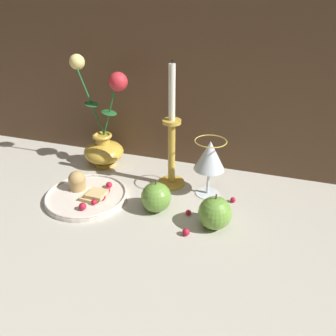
{
  "coord_description": "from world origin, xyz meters",
  "views": [
    {
      "loc": [
        0.32,
        -0.72,
        0.5
      ],
      "look_at": [
        0.08,
        -0.01,
        0.1
      ],
      "focal_mm": 35.0,
      "sensor_mm": 36.0,
      "label": 1
    }
  ],
  "objects_px": {
    "vase": "(104,138)",
    "candlestick": "(172,146)",
    "plate_with_pastries": "(86,193)",
    "wine_glass": "(210,157)",
    "apple_beside_vase": "(215,213)",
    "apple_near_glass": "(156,197)"
  },
  "relations": [
    {
      "from": "vase",
      "to": "candlestick",
      "type": "height_order",
      "value": "candlestick"
    },
    {
      "from": "plate_with_pastries",
      "to": "wine_glass",
      "type": "relative_size",
      "value": 1.38
    },
    {
      "from": "plate_with_pastries",
      "to": "wine_glass",
      "type": "distance_m",
      "value": 0.35
    },
    {
      "from": "plate_with_pastries",
      "to": "apple_beside_vase",
      "type": "distance_m",
      "value": 0.36
    },
    {
      "from": "wine_glass",
      "to": "candlestick",
      "type": "bearing_deg",
      "value": 171.59
    },
    {
      "from": "plate_with_pastries",
      "to": "wine_glass",
      "type": "bearing_deg",
      "value": 21.53
    },
    {
      "from": "vase",
      "to": "plate_with_pastries",
      "type": "distance_m",
      "value": 0.22
    },
    {
      "from": "plate_with_pastries",
      "to": "apple_near_glass",
      "type": "relative_size",
      "value": 2.49
    },
    {
      "from": "candlestick",
      "to": "apple_beside_vase",
      "type": "height_order",
      "value": "candlestick"
    },
    {
      "from": "apple_beside_vase",
      "to": "apple_near_glass",
      "type": "bearing_deg",
      "value": 171.89
    },
    {
      "from": "candlestick",
      "to": "apple_beside_vase",
      "type": "xyz_separation_m",
      "value": [
        0.16,
        -0.16,
        -0.09
      ]
    },
    {
      "from": "vase",
      "to": "apple_beside_vase",
      "type": "distance_m",
      "value": 0.46
    },
    {
      "from": "apple_near_glass",
      "to": "vase",
      "type": "bearing_deg",
      "value": 141.83
    },
    {
      "from": "vase",
      "to": "apple_beside_vase",
      "type": "height_order",
      "value": "vase"
    },
    {
      "from": "apple_beside_vase",
      "to": "apple_near_glass",
      "type": "distance_m",
      "value": 0.16
    },
    {
      "from": "wine_glass",
      "to": "candlestick",
      "type": "relative_size",
      "value": 0.45
    },
    {
      "from": "plate_with_pastries",
      "to": "apple_beside_vase",
      "type": "relative_size",
      "value": 2.43
    },
    {
      "from": "apple_beside_vase",
      "to": "apple_near_glass",
      "type": "relative_size",
      "value": 1.03
    },
    {
      "from": "vase",
      "to": "wine_glass",
      "type": "xyz_separation_m",
      "value": [
        0.36,
        -0.07,
        0.02
      ]
    },
    {
      "from": "candlestick",
      "to": "wine_glass",
      "type": "bearing_deg",
      "value": -8.41
    },
    {
      "from": "wine_glass",
      "to": "candlestick",
      "type": "xyz_separation_m",
      "value": [
        -0.11,
        0.02,
        0.01
      ]
    },
    {
      "from": "plate_with_pastries",
      "to": "apple_near_glass",
      "type": "bearing_deg",
      "value": 1.35
    }
  ]
}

